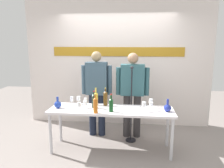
# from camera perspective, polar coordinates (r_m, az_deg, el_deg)

# --- Properties ---
(ground_plane) EXTENTS (10.00, 10.00, 0.00)m
(ground_plane) POSITION_cam_1_polar(r_m,az_deg,el_deg) (4.02, -0.24, -16.89)
(ground_plane) COLOR gray
(back_wall) EXTENTS (4.13, 0.11, 3.00)m
(back_wall) POSITION_cam_1_polar(r_m,az_deg,el_deg) (4.89, 1.47, 6.59)
(back_wall) COLOR silver
(back_wall) RESTS_ON ground
(display_table) EXTENTS (2.12, 0.59, 0.75)m
(display_table) POSITION_cam_1_polar(r_m,az_deg,el_deg) (3.75, -0.24, -7.57)
(display_table) COLOR white
(display_table) RESTS_ON ground
(decanter_blue_left) EXTENTS (0.12, 0.12, 0.20)m
(decanter_blue_left) POSITION_cam_1_polar(r_m,az_deg,el_deg) (3.88, -14.11, -5.19)
(decanter_blue_left) COLOR #1F3A9E
(decanter_blue_left) RESTS_ON display_table
(decanter_blue_right) EXTENTS (0.12, 0.12, 0.21)m
(decanter_blue_right) POSITION_cam_1_polar(r_m,az_deg,el_deg) (3.69, 14.41, -6.05)
(decanter_blue_right) COLOR navy
(decanter_blue_right) RESTS_ON display_table
(presenter_left) EXTENTS (0.60, 0.22, 1.70)m
(presenter_left) POSITION_cam_1_polar(r_m,az_deg,el_deg) (4.29, -4.03, -1.19)
(presenter_left) COLOR black
(presenter_left) RESTS_ON ground
(presenter_right) EXTENTS (0.64, 0.22, 1.68)m
(presenter_right) POSITION_cam_1_polar(r_m,az_deg,el_deg) (4.23, 5.39, -1.44)
(presenter_right) COLOR #302E2F
(presenter_right) RESTS_ON ground
(wine_bottle_0) EXTENTS (0.07, 0.07, 0.30)m
(wine_bottle_0) POSITION_cam_1_polar(r_m,az_deg,el_deg) (3.78, -4.77, -4.32)
(wine_bottle_0) COLOR #22301E
(wine_bottle_0) RESTS_ON display_table
(wine_bottle_1) EXTENTS (0.07, 0.07, 0.30)m
(wine_bottle_1) POSITION_cam_1_polar(r_m,az_deg,el_deg) (3.56, -0.24, -5.38)
(wine_bottle_1) COLOR #103F19
(wine_bottle_1) RESTS_ON display_table
(wine_bottle_2) EXTENTS (0.07, 0.07, 0.33)m
(wine_bottle_2) POSITION_cam_1_polar(r_m,az_deg,el_deg) (3.90, -1.74, -3.64)
(wine_bottle_2) COLOR #533611
(wine_bottle_2) RESTS_ON display_table
(wine_bottle_3) EXTENTS (0.07, 0.07, 0.32)m
(wine_bottle_3) POSITION_cam_1_polar(r_m,az_deg,el_deg) (3.94, -4.26, -3.69)
(wine_bottle_3) COLOR gold
(wine_bottle_3) RESTS_ON display_table
(wine_bottle_4) EXTENTS (0.07, 0.07, 0.32)m
(wine_bottle_4) POSITION_cam_1_polar(r_m,az_deg,el_deg) (3.49, -4.36, -5.44)
(wine_bottle_4) COLOR #CA651A
(wine_bottle_4) RESTS_ON display_table
(wine_glass_left_0) EXTENTS (0.06, 0.06, 0.14)m
(wine_glass_left_0) POSITION_cam_1_polar(r_m,az_deg,el_deg) (3.94, -7.01, -4.22)
(wine_glass_left_0) COLOR white
(wine_glass_left_0) RESTS_ON display_table
(wine_glass_left_1) EXTENTS (0.06, 0.06, 0.15)m
(wine_glass_left_1) POSITION_cam_1_polar(r_m,az_deg,el_deg) (3.62, -8.61, -5.44)
(wine_glass_left_1) COLOR white
(wine_glass_left_1) RESTS_ON display_table
(wine_glass_left_2) EXTENTS (0.07, 0.07, 0.14)m
(wine_glass_left_2) POSITION_cam_1_polar(r_m,az_deg,el_deg) (4.03, -8.78, -3.80)
(wine_glass_left_2) COLOR white
(wine_glass_left_2) RESTS_ON display_table
(wine_glass_left_3) EXTENTS (0.06, 0.06, 0.15)m
(wine_glass_left_3) POSITION_cam_1_polar(r_m,az_deg,el_deg) (4.02, -10.54, -3.94)
(wine_glass_left_3) COLOR white
(wine_glass_left_3) RESTS_ON display_table
(wine_glass_left_4) EXTENTS (0.07, 0.07, 0.13)m
(wine_glass_left_4) POSITION_cam_1_polar(r_m,az_deg,el_deg) (3.77, -7.09, -4.98)
(wine_glass_left_4) COLOR white
(wine_glass_left_4) RESTS_ON display_table
(wine_glass_right_0) EXTENTS (0.06, 0.06, 0.14)m
(wine_glass_right_0) POSITION_cam_1_polar(r_m,az_deg,el_deg) (3.69, 10.28, -5.30)
(wine_glass_right_0) COLOR white
(wine_glass_right_0) RESTS_ON display_table
(wine_glass_right_1) EXTENTS (0.07, 0.07, 0.15)m
(wine_glass_right_1) POSITION_cam_1_polar(r_m,az_deg,el_deg) (3.85, 10.19, -4.50)
(wine_glass_right_1) COLOR white
(wine_glass_right_1) RESTS_ON display_table
(wine_glass_right_2) EXTENTS (0.07, 0.07, 0.17)m
(wine_glass_right_2) POSITION_cam_1_polar(r_m,az_deg,el_deg) (3.60, 8.41, -5.39)
(wine_glass_right_2) COLOR white
(wine_glass_right_2) RESTS_ON display_table
(microphone_stand) EXTENTS (0.20, 0.20, 1.45)m
(microphone_stand) POSITION_cam_1_polar(r_m,az_deg,el_deg) (4.17, 5.05, -8.66)
(microphone_stand) COLOR black
(microphone_stand) RESTS_ON ground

